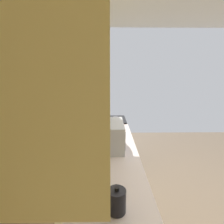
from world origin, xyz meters
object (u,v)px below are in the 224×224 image
microwave (109,135)px  oven_range (110,140)px  kettle (117,201)px  bowl (113,128)px

microwave → oven_range: bearing=-0.9°
kettle → microwave: bearing=3.0°
oven_range → kettle: size_ratio=5.82×
oven_range → microwave: microwave is taller
bowl → kettle: 1.70m
oven_range → microwave: size_ratio=2.04×
oven_range → bowl: size_ratio=5.56×
oven_range → microwave: 1.41m
microwave → kettle: 1.03m
microwave → kettle: bearing=-177.0°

